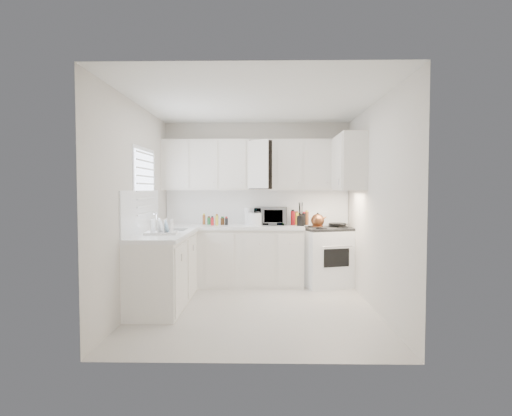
{
  "coord_description": "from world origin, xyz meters",
  "views": [
    {
      "loc": [
        0.1,
        -5.06,
        1.52
      ],
      "look_at": [
        0.0,
        0.7,
        1.25
      ],
      "focal_mm": 28.45,
      "sensor_mm": 36.0,
      "label": 1
    }
  ],
  "objects_px": {
    "stove": "(328,248)",
    "microwave": "(271,214)",
    "tea_kettle": "(318,219)",
    "utensil_crock": "(301,214)",
    "dish_rack": "(161,226)",
    "rice_cooker": "(255,218)"
  },
  "relations": [
    {
      "from": "stove",
      "to": "dish_rack",
      "type": "height_order",
      "value": "stove"
    },
    {
      "from": "stove",
      "to": "microwave",
      "type": "xyz_separation_m",
      "value": [
        -0.89,
        0.12,
        0.53
      ]
    },
    {
      "from": "dish_rack",
      "to": "microwave",
      "type": "bearing_deg",
      "value": 39.36
    },
    {
      "from": "utensil_crock",
      "to": "dish_rack",
      "type": "height_order",
      "value": "utensil_crock"
    },
    {
      "from": "tea_kettle",
      "to": "stove",
      "type": "bearing_deg",
      "value": 53.21
    },
    {
      "from": "stove",
      "to": "utensil_crock",
      "type": "relative_size",
      "value": 3.14
    },
    {
      "from": "utensil_crock",
      "to": "dish_rack",
      "type": "relative_size",
      "value": 0.95
    },
    {
      "from": "stove",
      "to": "utensil_crock",
      "type": "distance_m",
      "value": 0.71
    },
    {
      "from": "rice_cooker",
      "to": "dish_rack",
      "type": "height_order",
      "value": "rice_cooker"
    },
    {
      "from": "stove",
      "to": "microwave",
      "type": "bearing_deg",
      "value": 156.05
    },
    {
      "from": "stove",
      "to": "rice_cooker",
      "type": "height_order",
      "value": "rice_cooker"
    },
    {
      "from": "rice_cooker",
      "to": "dish_rack",
      "type": "relative_size",
      "value": 0.57
    },
    {
      "from": "tea_kettle",
      "to": "dish_rack",
      "type": "height_order",
      "value": "tea_kettle"
    },
    {
      "from": "stove",
      "to": "tea_kettle",
      "type": "relative_size",
      "value": 4.69
    },
    {
      "from": "tea_kettle",
      "to": "microwave",
      "type": "relative_size",
      "value": 0.49
    },
    {
      "from": "dish_rack",
      "to": "utensil_crock",
      "type": "bearing_deg",
      "value": 26.9
    },
    {
      "from": "microwave",
      "to": "stove",
      "type": "bearing_deg",
      "value": -2.35
    },
    {
      "from": "stove",
      "to": "tea_kettle",
      "type": "height_order",
      "value": "stove"
    },
    {
      "from": "microwave",
      "to": "dish_rack",
      "type": "xyz_separation_m",
      "value": [
        -1.41,
        -1.4,
        -0.06
      ]
    },
    {
      "from": "stove",
      "to": "tea_kettle",
      "type": "distance_m",
      "value": 0.53
    },
    {
      "from": "microwave",
      "to": "rice_cooker",
      "type": "height_order",
      "value": "microwave"
    },
    {
      "from": "stove",
      "to": "tea_kettle",
      "type": "bearing_deg",
      "value": -154.35
    }
  ]
}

